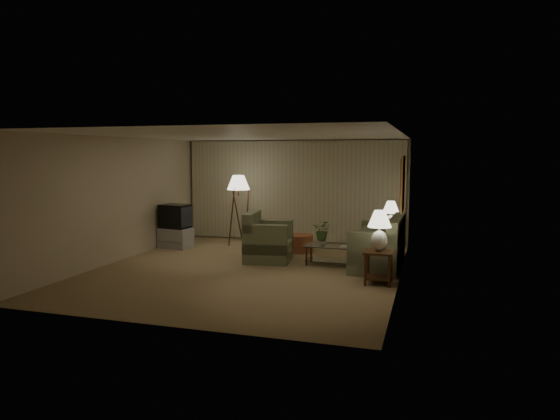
# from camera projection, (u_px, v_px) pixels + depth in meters

# --- Properties ---
(ground) EXTENTS (7.00, 7.00, 0.00)m
(ground) POSITION_uv_depth(u_px,v_px,m) (248.00, 269.00, 10.15)
(ground) COLOR #9B8355
(ground) RESTS_ON ground
(room_shell) EXTENTS (6.04, 7.02, 2.72)m
(room_shell) POSITION_uv_depth(u_px,v_px,m) (272.00, 180.00, 11.38)
(room_shell) COLOR #C6B698
(room_shell) RESTS_ON ground
(sofa) EXTENTS (1.94, 1.06, 0.84)m
(sofa) POSITION_uv_depth(u_px,v_px,m) (378.00, 247.00, 10.29)
(sofa) COLOR #676F4E
(sofa) RESTS_ON ground
(armchair) EXTENTS (1.24, 1.20, 0.84)m
(armchair) POSITION_uv_depth(u_px,v_px,m) (268.00, 242.00, 10.89)
(armchair) COLOR #676F4E
(armchair) RESTS_ON ground
(side_table_near) EXTENTS (0.52, 0.52, 0.60)m
(side_table_near) POSITION_uv_depth(u_px,v_px,m) (379.00, 261.00, 8.97)
(side_table_near) COLOR #39200F
(side_table_near) RESTS_ON ground
(side_table_far) EXTENTS (0.51, 0.43, 0.60)m
(side_table_far) POSITION_uv_depth(u_px,v_px,m) (390.00, 238.00, 11.44)
(side_table_far) COLOR #39200F
(side_table_far) RESTS_ON ground
(table_lamp_near) EXTENTS (0.43, 0.43, 0.73)m
(table_lamp_near) POSITION_uv_depth(u_px,v_px,m) (379.00, 227.00, 8.90)
(table_lamp_near) COLOR silver
(table_lamp_near) RESTS_ON side_table_near
(table_lamp_far) EXTENTS (0.38, 0.38, 0.66)m
(table_lamp_far) POSITION_uv_depth(u_px,v_px,m) (391.00, 213.00, 11.37)
(table_lamp_far) COLOR silver
(table_lamp_far) RESTS_ON side_table_far
(coffee_table) EXTENTS (1.04, 0.57, 0.41)m
(coffee_table) POSITION_uv_depth(u_px,v_px,m) (329.00, 252.00, 10.50)
(coffee_table) COLOR silver
(coffee_table) RESTS_ON ground
(tv_cabinet) EXTENTS (0.93, 0.72, 0.50)m
(tv_cabinet) POSITION_uv_depth(u_px,v_px,m) (176.00, 238.00, 12.43)
(tv_cabinet) COLOR #A2A2A5
(tv_cabinet) RESTS_ON ground
(crt_tv) EXTENTS (0.83, 0.69, 0.59)m
(crt_tv) POSITION_uv_depth(u_px,v_px,m) (175.00, 216.00, 12.37)
(crt_tv) COLOR black
(crt_tv) RESTS_ON tv_cabinet
(floor_lamp) EXTENTS (0.58, 0.58, 1.79)m
(floor_lamp) POSITION_uv_depth(u_px,v_px,m) (239.00, 209.00, 12.70)
(floor_lamp) COLOR #39200F
(floor_lamp) RESTS_ON ground
(ottoman) EXTENTS (0.63, 0.63, 0.41)m
(ottoman) POSITION_uv_depth(u_px,v_px,m) (300.00, 243.00, 11.90)
(ottoman) COLOR #9E5D35
(ottoman) RESTS_ON ground
(vase) EXTENTS (0.18, 0.18, 0.16)m
(vase) POSITION_uv_depth(u_px,v_px,m) (323.00, 242.00, 10.52)
(vase) COLOR silver
(vase) RESTS_ON coffee_table
(flowers) EXTENTS (0.45, 0.41, 0.43)m
(flowers) POSITION_uv_depth(u_px,v_px,m) (323.00, 228.00, 10.49)
(flowers) COLOR #456A2F
(flowers) RESTS_ON vase
(book) EXTENTS (0.17, 0.23, 0.02)m
(book) POSITION_uv_depth(u_px,v_px,m) (341.00, 247.00, 10.32)
(book) COLOR olive
(book) RESTS_ON coffee_table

